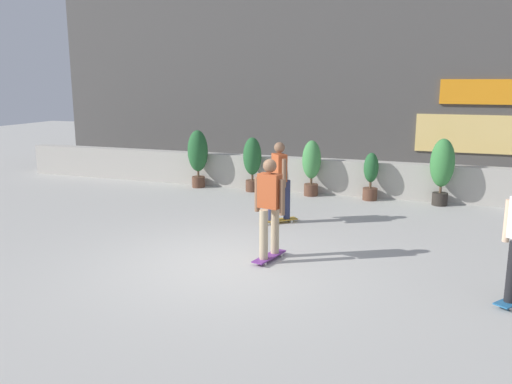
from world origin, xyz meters
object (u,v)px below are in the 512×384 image
potted_plant_1 (252,160)px  potted_plant_3 (371,175)px  potted_plant_2 (312,164)px  potted_plant_0 (198,154)px  skater_mid_plaza (279,179)px  potted_plant_4 (442,166)px  skater_by_wall_left (270,205)px

potted_plant_1 → potted_plant_3: 3.13m
potted_plant_2 → potted_plant_3: 1.52m
potted_plant_0 → potted_plant_1: 1.60m
potted_plant_0 → potted_plant_1: (1.60, 0.00, -0.10)m
potted_plant_2 → skater_mid_plaza: bearing=-89.6°
potted_plant_3 → potted_plant_4: 1.68m
potted_plant_2 → potted_plant_4: (3.15, 0.00, 0.11)m
potted_plant_1 → skater_mid_plaza: skater_mid_plaza is taller
potted_plant_1 → potted_plant_2: potted_plant_1 is taller
potted_plant_1 → skater_by_wall_left: size_ratio=0.85×
skater_by_wall_left → potted_plant_1: bearing=113.1°
potted_plant_3 → skater_by_wall_left: bearing=-100.4°
potted_plant_2 → potted_plant_0: bearing=180.0°
potted_plant_1 → potted_plant_2: size_ratio=1.01×
potted_plant_3 → skater_by_wall_left: 5.21m
skater_mid_plaza → potted_plant_3: bearing=62.3°
skater_mid_plaza → potted_plant_2: bearing=90.4°
potted_plant_0 → skater_mid_plaza: 4.30m
potted_plant_0 → skater_by_wall_left: 6.36m
potted_plant_4 → potted_plant_1: bearing=180.0°
potted_plant_1 → skater_mid_plaza: size_ratio=0.85×
potted_plant_1 → potted_plant_4: 4.77m
skater_by_wall_left → potted_plant_2: bearing=96.3°
potted_plant_2 → potted_plant_4: potted_plant_4 is taller
skater_by_wall_left → skater_mid_plaza: bearing=103.5°
potted_plant_0 → potted_plant_1: bearing=0.0°
potted_plant_3 → skater_mid_plaza: size_ratio=0.70×
potted_plant_0 → potted_plant_3: (4.72, 0.00, -0.31)m
potted_plant_4 → skater_by_wall_left: (-2.58, -5.11, 0.01)m
potted_plant_1 → potted_plant_0: bearing=180.0°
skater_mid_plaza → potted_plant_4: bearing=42.1°
potted_plant_2 → skater_mid_plaza: skater_mid_plaza is taller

